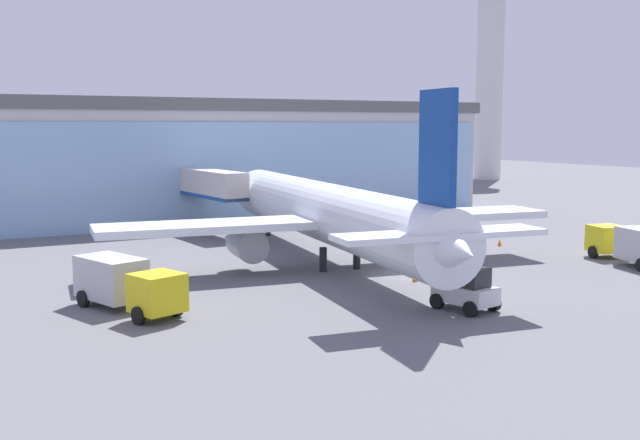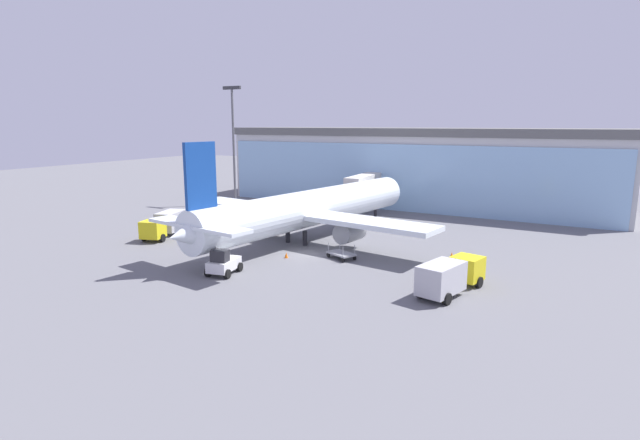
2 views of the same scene
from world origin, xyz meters
The scene contains 11 objects.
ground centered at (0.00, 0.00, 0.00)m, with size 240.00×240.00×0.00m, color slate.
terminal_building centered at (0.00, 36.45, 6.08)m, with size 62.39×18.57×12.15m.
jet_bridge centered at (-3.83, 25.83, 4.25)m, with size 2.89×14.24×5.61m.
control_tower centered at (64.16, 62.19, 23.47)m, with size 9.46×9.46×38.48m.
airplane centered at (-2.65, 5.32, 3.56)m, with size 31.57×37.34×11.33m.
catering_truck centered at (-18.36, -0.50, 1.47)m, with size 4.21×7.62×2.65m.
fuel_truck centered at (15.57, -5.15, 1.47)m, with size 3.98×7.62×2.65m.
baggage_cart centered at (3.93, 0.03, 0.50)m, with size 3.22×2.65×1.50m.
pushback_tug centered at (-2.96, -9.29, 0.97)m, with size 2.63×3.46×2.30m.
safety_cone_nose centered at (-0.93, -2.20, 0.28)m, with size 0.36×0.36×0.55m, color orange.
safety_cone_wingtip centered at (13.30, 5.41, 0.28)m, with size 0.36×0.36×0.55m, color orange.
Camera 1 is at (-28.67, -38.38, 9.56)m, focal length 42.00 mm.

